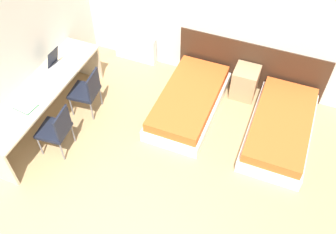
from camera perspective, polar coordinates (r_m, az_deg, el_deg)
name	(u,v)px	position (r m, az deg, el deg)	size (l,w,h in m)	color
wall_back	(209,8)	(6.25, 6.27, 16.15)	(5.50, 0.05, 2.70)	silver
wall_left	(15,44)	(5.85, -22.23, 10.21)	(0.05, 4.83, 2.70)	silver
headboard_panel	(250,66)	(6.62, 12.39, 7.63)	(2.54, 0.03, 0.90)	#382316
bed_near_window	(189,102)	(6.21, 3.19, 2.33)	(0.93, 1.85, 0.38)	silver
bed_near_door	(280,128)	(6.07, 16.74, -1.59)	(0.93, 1.85, 0.38)	silver
nightstand	(245,82)	(6.54, 11.64, 5.20)	(0.41, 0.43, 0.55)	tan
radiator	(135,48)	(7.17, -5.01, 10.45)	(0.81, 0.12, 0.54)	silver
desk	(43,95)	(6.05, -18.50, 3.27)	(0.62, 2.49, 0.73)	beige
chair_near_laptop	(87,90)	(6.13, -12.23, 4.02)	(0.46, 0.46, 0.83)	black
chair_near_notebook	(57,129)	(5.67, -16.63, -1.72)	(0.46, 0.46, 0.83)	black
laptop	(58,64)	(6.21, -16.40, 7.76)	(0.33, 0.26, 0.32)	silver
open_notebook	(26,106)	(5.74, -20.87, 1.55)	(0.32, 0.27, 0.02)	#236B3D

